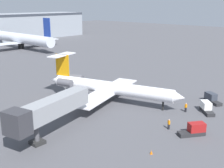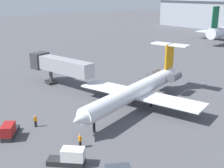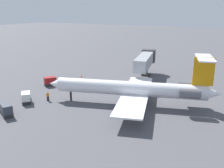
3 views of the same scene
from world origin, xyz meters
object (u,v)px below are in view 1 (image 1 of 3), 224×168
at_px(ground_crew_loader, 186,107).
at_px(baggage_tug_trailing, 194,130).
at_px(ground_crew_marshaller, 169,124).
at_px(traffic_cone_near, 151,152).
at_px(jet_bridge, 46,111).
at_px(parked_airliner_west_mid, 21,39).
at_px(baggage_tug_lead, 206,108).
at_px(baggage_tug_spare, 212,99).
at_px(regional_jet, 107,87).

bearing_deg(ground_crew_loader, baggage_tug_trailing, -144.60).
bearing_deg(ground_crew_marshaller, baggage_tug_trailing, -79.69).
height_order(ground_crew_loader, traffic_cone_near, ground_crew_loader).
bearing_deg(ground_crew_loader, jet_bridge, 156.65).
bearing_deg(parked_airliner_west_mid, baggage_tug_lead, -101.44).
bearing_deg(ground_crew_loader, baggage_tug_spare, -9.56).
relative_size(baggage_tug_trailing, traffic_cone_near, 7.39).
relative_size(jet_bridge, parked_airliner_west_mid, 0.36).
relative_size(ground_crew_marshaller, baggage_tug_trailing, 0.42).
height_order(regional_jet, baggage_tug_spare, regional_jet).
distance_m(jet_bridge, baggage_tug_spare, 33.10).
bearing_deg(parked_airliner_west_mid, baggage_tug_trailing, -106.93).
bearing_deg(baggage_tug_trailing, traffic_cone_near, 170.37).
xyz_separation_m(baggage_tug_trailing, baggage_tug_spare, (15.84, 4.20, 0.00)).
bearing_deg(ground_crew_marshaller, baggage_tug_lead, -6.21).
distance_m(ground_crew_loader, baggage_tug_spare, 8.13).
xyz_separation_m(jet_bridge, baggage_tug_spare, (30.94, -11.25, -3.42)).
relative_size(jet_bridge, ground_crew_marshaller, 9.10).
bearing_deg(baggage_tug_spare, ground_crew_loader, 170.44).
bearing_deg(jet_bridge, baggage_tug_trailing, -45.65).
height_order(baggage_tug_lead, traffic_cone_near, baggage_tug_lead).
height_order(regional_jet, baggage_tug_lead, regional_jet).
bearing_deg(regional_jet, baggage_tug_lead, -66.91).
relative_size(traffic_cone_near, parked_airliner_west_mid, 0.01).
height_order(ground_crew_marshaller, baggage_tug_lead, baggage_tug_lead).
height_order(baggage_tug_trailing, baggage_tug_spare, same).
bearing_deg(traffic_cone_near, parked_airliner_west_mid, 67.92).
bearing_deg(traffic_cone_near, jet_bridge, 113.82).
height_order(ground_crew_marshaller, traffic_cone_near, ground_crew_marshaller).
bearing_deg(ground_crew_marshaller, parked_airliner_west_mid, 71.98).
xyz_separation_m(regional_jet, baggage_tug_spare, (13.14, -16.08, -2.15)).
height_order(baggage_tug_trailing, parked_airliner_west_mid, parked_airliner_west_mid).
height_order(baggage_tug_lead, baggage_tug_trailing, same).
bearing_deg(ground_crew_loader, regional_jet, 109.16).
bearing_deg(traffic_cone_near, baggage_tug_trailing, -9.63).
bearing_deg(jet_bridge, parked_airliner_west_mid, 60.98).
bearing_deg(baggage_tug_lead, traffic_cone_near, -176.39).
bearing_deg(parked_airliner_west_mid, baggage_tug_spare, -98.14).
bearing_deg(baggage_tug_spare, regional_jet, 129.25).
xyz_separation_m(baggage_tug_trailing, parked_airliner_west_mid, (28.76, 94.52, 3.56)).
distance_m(ground_crew_marshaller, baggage_tug_trailing, 3.98).
xyz_separation_m(regional_jet, parked_airliner_west_mid, (26.06, 74.24, 1.40)).
xyz_separation_m(baggage_tug_trailing, traffic_cone_near, (-8.95, 1.52, -0.56)).
distance_m(regional_jet, ground_crew_loader, 15.74).
distance_m(baggage_tug_lead, parked_airliner_west_mid, 93.73).
distance_m(ground_crew_loader, baggage_tug_lead, 3.69).
relative_size(jet_bridge, ground_crew_loader, 9.10).
height_order(ground_crew_marshaller, baggage_tug_trailing, baggage_tug_trailing).
relative_size(baggage_tug_trailing, baggage_tug_spare, 0.97).
bearing_deg(baggage_tug_trailing, parked_airliner_west_mid, 73.07).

